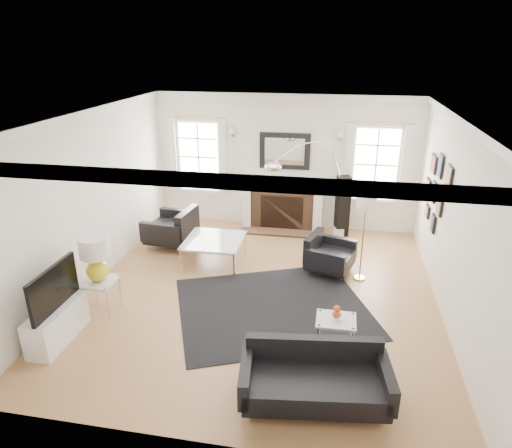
% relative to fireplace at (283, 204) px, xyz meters
% --- Properties ---
extents(floor, '(6.00, 6.00, 0.00)m').
position_rel_fireplace_xyz_m(floor, '(0.00, -2.79, -0.54)').
color(floor, '#A67845').
rests_on(floor, ground).
extents(back_wall, '(5.50, 0.04, 2.80)m').
position_rel_fireplace_xyz_m(back_wall, '(0.00, 0.21, 0.86)').
color(back_wall, white).
rests_on(back_wall, floor).
extents(front_wall, '(5.50, 0.04, 2.80)m').
position_rel_fireplace_xyz_m(front_wall, '(0.00, -5.79, 0.86)').
color(front_wall, white).
rests_on(front_wall, floor).
extents(left_wall, '(0.04, 6.00, 2.80)m').
position_rel_fireplace_xyz_m(left_wall, '(-2.75, -2.79, 0.86)').
color(left_wall, white).
rests_on(left_wall, floor).
extents(right_wall, '(0.04, 6.00, 2.80)m').
position_rel_fireplace_xyz_m(right_wall, '(2.75, -2.79, 0.86)').
color(right_wall, white).
rests_on(right_wall, floor).
extents(ceiling, '(5.50, 6.00, 0.02)m').
position_rel_fireplace_xyz_m(ceiling, '(0.00, -2.79, 2.26)').
color(ceiling, white).
rests_on(ceiling, back_wall).
extents(crown_molding, '(5.50, 6.00, 0.12)m').
position_rel_fireplace_xyz_m(crown_molding, '(0.00, -2.79, 2.20)').
color(crown_molding, white).
rests_on(crown_molding, back_wall).
extents(fireplace, '(1.70, 0.69, 1.11)m').
position_rel_fireplace_xyz_m(fireplace, '(0.00, 0.00, 0.00)').
color(fireplace, white).
rests_on(fireplace, floor).
extents(mantel_mirror, '(1.05, 0.07, 0.75)m').
position_rel_fireplace_xyz_m(mantel_mirror, '(0.00, 0.16, 1.11)').
color(mantel_mirror, black).
rests_on(mantel_mirror, back_wall).
extents(window_left, '(1.24, 0.15, 1.62)m').
position_rel_fireplace_xyz_m(window_left, '(-1.85, 0.16, 0.92)').
color(window_left, white).
rests_on(window_left, back_wall).
extents(window_right, '(1.24, 0.15, 1.62)m').
position_rel_fireplace_xyz_m(window_right, '(1.85, 0.16, 0.92)').
color(window_right, white).
rests_on(window_right, back_wall).
extents(gallery_wall, '(0.04, 1.73, 1.29)m').
position_rel_fireplace_xyz_m(gallery_wall, '(2.72, -1.50, 0.99)').
color(gallery_wall, black).
rests_on(gallery_wall, right_wall).
extents(tv_unit, '(0.35, 1.00, 1.09)m').
position_rel_fireplace_xyz_m(tv_unit, '(-2.44, -4.49, -0.21)').
color(tv_unit, white).
rests_on(tv_unit, floor).
extents(area_rug, '(3.45, 3.20, 0.01)m').
position_rel_fireplace_xyz_m(area_rug, '(0.27, -3.18, -0.54)').
color(area_rug, black).
rests_on(area_rug, floor).
extents(sofa, '(1.72, 0.95, 0.54)m').
position_rel_fireplace_xyz_m(sofa, '(1.01, -4.99, -0.25)').
color(sofa, black).
rests_on(sofa, floor).
extents(armchair_left, '(0.94, 1.03, 0.64)m').
position_rel_fireplace_xyz_m(armchair_left, '(-1.97, -1.29, -0.19)').
color(armchair_left, black).
rests_on(armchair_left, floor).
extents(armchair_right, '(0.92, 0.98, 0.55)m').
position_rel_fireplace_xyz_m(armchair_right, '(1.03, -1.84, -0.24)').
color(armchair_right, black).
rests_on(armchair_right, floor).
extents(coffee_table, '(1.02, 1.02, 0.45)m').
position_rel_fireplace_xyz_m(coffee_table, '(-1.00, -1.85, -0.12)').
color(coffee_table, silver).
rests_on(coffee_table, floor).
extents(side_table_left, '(0.48, 0.48, 0.53)m').
position_rel_fireplace_xyz_m(side_table_left, '(-2.20, -3.75, -0.12)').
color(side_table_left, silver).
rests_on(side_table_left, floor).
extents(nesting_table, '(0.49, 0.41, 0.54)m').
position_rel_fireplace_xyz_m(nesting_table, '(1.21, -4.15, -0.12)').
color(nesting_table, silver).
rests_on(nesting_table, floor).
extents(gourd_lamp, '(0.43, 0.43, 0.68)m').
position_rel_fireplace_xyz_m(gourd_lamp, '(-2.20, -3.75, 0.38)').
color(gourd_lamp, yellow).
rests_on(gourd_lamp, side_table_left).
extents(orange_vase, '(0.11, 0.11, 0.18)m').
position_rel_fireplace_xyz_m(orange_vase, '(1.21, -4.15, 0.10)').
color(orange_vase, '#D64E1B').
rests_on(orange_vase, nesting_table).
extents(arc_floor_lamp, '(1.50, 1.39, 2.12)m').
position_rel_fireplace_xyz_m(arc_floor_lamp, '(0.58, -0.69, 0.60)').
color(arc_floor_lamp, silver).
rests_on(arc_floor_lamp, floor).
extents(stick_floor_lamp, '(0.31, 0.31, 1.54)m').
position_rel_fireplace_xyz_m(stick_floor_lamp, '(1.59, -2.01, 0.79)').
color(stick_floor_lamp, gold).
rests_on(stick_floor_lamp, floor).
extents(speaker_tower, '(0.32, 0.32, 1.26)m').
position_rel_fireplace_xyz_m(speaker_tower, '(1.25, -0.14, 0.09)').
color(speaker_tower, black).
rests_on(speaker_tower, floor).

